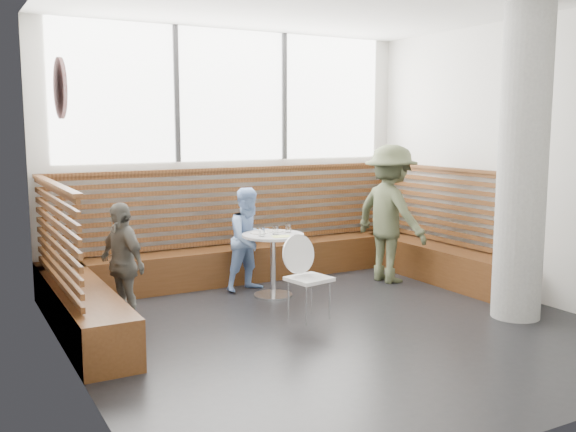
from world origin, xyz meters
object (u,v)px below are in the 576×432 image
cafe_chair (306,270)px  concrete_column (523,165)px  child_left (122,264)px  adult_man (390,214)px  child_back (250,239)px  cafe_table (273,252)px

cafe_chair → concrete_column: bearing=-39.0°
child_left → cafe_chair: bearing=51.7°
adult_man → concrete_column: bearing=179.0°
child_back → child_left: child_back is taller
adult_man → cafe_chair: bearing=109.0°
concrete_column → cafe_chair: size_ratio=3.68×
child_back → cafe_table: bearing=-82.3°
cafe_table → adult_man: adult_man is taller
concrete_column → child_back: size_ratio=2.54×
child_back → child_left: bearing=-170.0°
cafe_table → adult_man: 1.70m
adult_man → child_left: 3.49m
child_back → concrete_column: bearing=-59.2°
cafe_table → adult_man: bearing=-2.1°
cafe_table → child_back: (-0.12, 0.39, 0.10)m
concrete_column → cafe_table: bearing=133.4°
concrete_column → child_left: bearing=154.5°
cafe_table → child_left: child_left is taller
child_left → adult_man: bearing=76.1°
concrete_column → cafe_table: concrete_column is taller
child_back → child_left: 1.80m
child_back → child_left: size_ratio=1.01×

